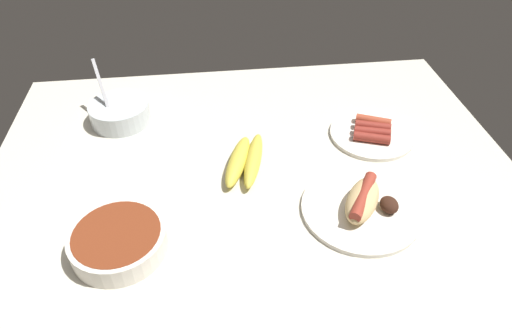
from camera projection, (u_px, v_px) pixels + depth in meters
ground_plane at (254, 171)px, 102.93cm from camera, size 120.00×90.00×3.00cm
bowl_coleslaw at (120, 112)px, 113.54cm from camera, size 15.16×15.16×14.80cm
banana_bunch at (245, 160)px, 100.57cm from camera, size 12.03×19.25×3.62cm
plate_sausages at (372, 133)px, 109.92cm from camera, size 20.54×20.54×3.25cm
bowl_chili at (118, 240)px, 82.15cm from camera, size 17.95×17.95×4.56cm
plate_hotdog_assembled at (362, 205)px, 89.99cm from camera, size 24.24×24.24×5.61cm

